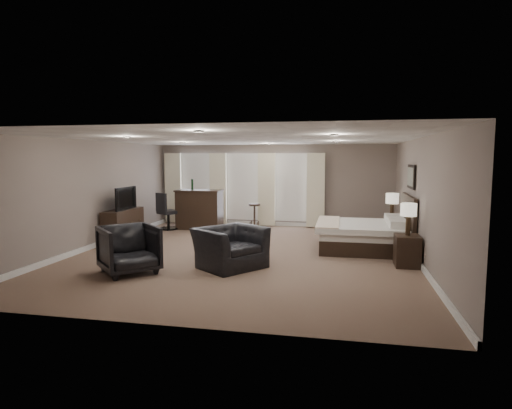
% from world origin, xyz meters
% --- Properties ---
extents(room, '(7.60, 8.60, 2.64)m').
position_xyz_m(room, '(0.00, 0.00, 1.30)').
color(room, brown).
rests_on(room, ground).
extents(window_bay, '(5.25, 0.20, 2.30)m').
position_xyz_m(window_bay, '(-1.00, 4.11, 1.20)').
color(window_bay, silver).
rests_on(window_bay, room).
extents(bed, '(2.07, 1.97, 1.32)m').
position_xyz_m(bed, '(2.58, 1.07, 0.66)').
color(bed, silver).
rests_on(bed, ground).
extents(nightstand_near, '(0.47, 0.58, 0.63)m').
position_xyz_m(nightstand_near, '(3.47, -0.38, 0.32)').
color(nightstand_near, black).
rests_on(nightstand_near, ground).
extents(nightstand_far, '(0.41, 0.50, 0.55)m').
position_xyz_m(nightstand_far, '(3.47, 2.52, 0.27)').
color(nightstand_far, black).
rests_on(nightstand_far, ground).
extents(lamp_near, '(0.31, 0.31, 0.65)m').
position_xyz_m(lamp_near, '(3.47, -0.38, 0.96)').
color(lamp_near, beige).
rests_on(lamp_near, nightstand_near).
extents(lamp_far, '(0.34, 0.34, 0.70)m').
position_xyz_m(lamp_far, '(3.47, 2.52, 0.90)').
color(lamp_far, beige).
rests_on(lamp_far, nightstand_far).
extents(wall_art, '(0.04, 0.96, 0.56)m').
position_xyz_m(wall_art, '(3.70, 1.07, 1.75)').
color(wall_art, slate).
rests_on(wall_art, room).
extents(dresser, '(0.47, 1.45, 0.84)m').
position_xyz_m(dresser, '(-3.45, 0.87, 0.42)').
color(dresser, black).
rests_on(dresser, ground).
extents(tv, '(0.59, 1.02, 0.13)m').
position_xyz_m(tv, '(-3.45, 0.87, 0.91)').
color(tv, black).
rests_on(tv, dresser).
extents(armchair_near, '(1.39, 1.47, 1.08)m').
position_xyz_m(armchair_near, '(-0.00, -1.18, 0.54)').
color(armchair_near, black).
rests_on(armchair_near, ground).
extents(armchair_far, '(1.34, 1.34, 1.01)m').
position_xyz_m(armchair_far, '(-1.77, -1.98, 0.50)').
color(armchair_far, black).
rests_on(armchair_far, ground).
extents(bar_counter, '(1.39, 0.72, 1.21)m').
position_xyz_m(bar_counter, '(-2.14, 3.17, 0.61)').
color(bar_counter, black).
rests_on(bar_counter, ground).
extents(bar_stool_left, '(0.50, 0.50, 0.81)m').
position_xyz_m(bar_stool_left, '(-2.50, 3.06, 0.40)').
color(bar_stool_left, black).
rests_on(bar_stool_left, ground).
extents(bar_stool_right, '(0.47, 0.47, 0.75)m').
position_xyz_m(bar_stool_right, '(-0.52, 3.70, 0.38)').
color(bar_stool_right, black).
rests_on(bar_stool_right, ground).
extents(desk_chair, '(0.80, 0.80, 1.14)m').
position_xyz_m(desk_chair, '(-3.03, 2.85, 0.57)').
color(desk_chair, black).
rests_on(desk_chair, ground).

